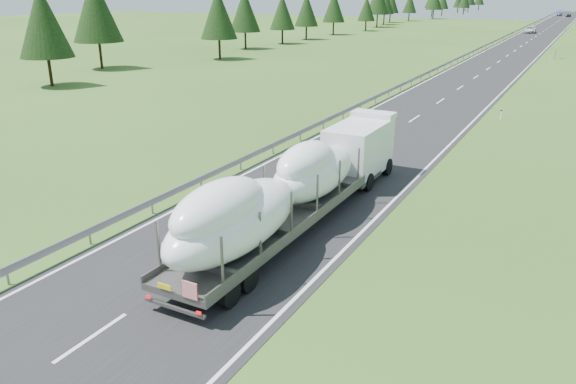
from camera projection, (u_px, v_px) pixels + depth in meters
The scene contains 10 objects.
ground at pixel (244, 234), 25.21m from camera, with size 400.00×400.00×0.00m, color #31531B.
road_surface at pixel (522, 46), 108.12m from camera, with size 10.00×400.00×0.02m, color black.
guardrail at pixel (493, 42), 110.22m from camera, with size 0.10×400.00×0.76m.
marker_posts at pixel (573, 28), 150.67m from camera, with size 0.13×350.08×1.00m.
highway_sign at pixel (556, 47), 87.74m from camera, with size 0.08×0.90×2.60m.
tree_line_left at pixel (348, 4), 140.78m from camera, with size 14.55×324.38×12.43m.
boat_truck at pixel (294, 184), 25.06m from camera, with size 2.94×19.42×3.99m.
distant_van at pixel (530, 30), 139.76m from camera, with size 2.59×5.62×1.56m, color silver.
distant_car_dark at pixel (569, 15), 219.69m from camera, with size 1.52×3.78×1.29m, color black.
distant_car_blue at pixel (560, 14), 228.96m from camera, with size 1.51×4.33×1.43m, color #191B47.
Camera 1 is at (12.61, -19.40, 10.40)m, focal length 35.00 mm.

